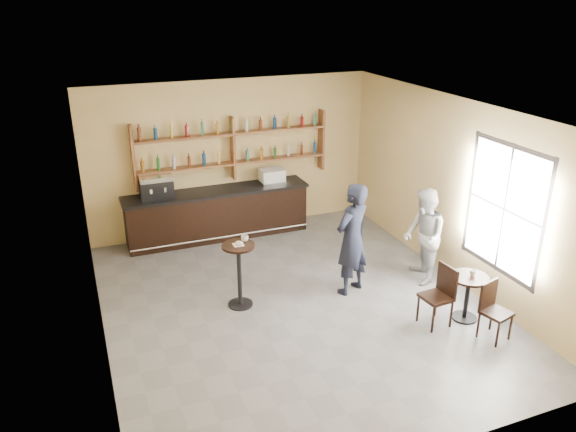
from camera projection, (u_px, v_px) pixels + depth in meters
name	position (u px, v px, depth m)	size (l,w,h in m)	color
floor	(295.00, 304.00, 9.28)	(7.00, 7.00, 0.00)	slate
ceiling	(296.00, 112.00, 8.08)	(7.00, 7.00, 0.00)	white
wall_back	(231.00, 157.00, 11.70)	(7.00, 7.00, 0.00)	tan
wall_front	(426.00, 335.00, 5.66)	(7.00, 7.00, 0.00)	tan
wall_left	(92.00, 245.00, 7.66)	(7.00, 7.00, 0.00)	tan
wall_right	(455.00, 191.00, 9.70)	(7.00, 7.00, 0.00)	tan
window_pane	(504.00, 209.00, 8.63)	(2.00, 2.00, 0.00)	white
window_frame	(504.00, 209.00, 8.63)	(0.04, 1.70, 2.10)	black
shelf_unit	(233.00, 148.00, 11.51)	(4.00, 0.26, 1.40)	brown
liquor_bottles	(233.00, 140.00, 11.44)	(3.68, 0.10, 1.00)	#8C5919
bar_counter	(218.00, 214.00, 11.65)	(3.81, 0.74, 1.03)	black
espresso_machine	(156.00, 187.00, 10.96)	(0.64, 0.41, 0.45)	black
pastry_case	(272.00, 176.00, 11.81)	(0.51, 0.41, 0.30)	silver
pedestal_table	(239.00, 276.00, 9.06)	(0.53, 0.53, 1.10)	black
napkin	(238.00, 245.00, 8.86)	(0.16, 0.16, 0.00)	white
donut	(239.00, 243.00, 8.84)	(0.13, 0.13, 0.05)	#BA7C44
cup_pedestal	(245.00, 238.00, 8.97)	(0.12, 0.12, 0.09)	white
man_main	(352.00, 239.00, 9.35)	(0.71, 0.47, 1.96)	black
cafe_table	(467.00, 298.00, 8.75)	(0.59, 0.59, 0.75)	black
cup_cafe	(473.00, 273.00, 8.61)	(0.11, 0.11, 0.10)	white
chair_west	(436.00, 297.00, 8.57)	(0.42, 0.42, 0.97)	black
chair_south	(496.00, 312.00, 8.23)	(0.38, 0.38, 0.89)	black
patron_second	(423.00, 236.00, 9.75)	(0.83, 0.65, 1.71)	#ADAEB3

